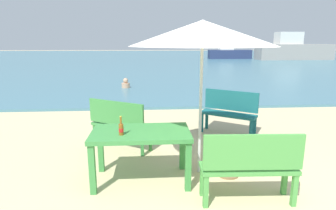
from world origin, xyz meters
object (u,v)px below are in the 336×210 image
object	(u,v)px
beer_bottle_amber	(121,128)
bench_green_right	(250,164)
picnic_table_green	(141,138)
boat_tanker	(293,50)
swimmer_person	(126,84)
patio_umbrella	(202,33)
bench_green_left	(119,122)
bench_teal_center	(229,110)
boat_barge	(229,53)
side_table_wood	(229,154)

from	to	relation	value
beer_bottle_amber	bench_green_right	bearing A→B (deg)	-19.25
picnic_table_green	boat_tanker	bearing A→B (deg)	58.76
swimmer_person	boat_tanker	world-z (taller)	boat_tanker
patio_umbrella	bench_green_left	distance (m)	2.31
picnic_table_green	bench_green_left	distance (m)	1.33
bench_teal_center	bench_green_left	xyz separation A→B (m)	(-2.32, -0.79, 0.00)
beer_bottle_amber	bench_teal_center	distance (m)	3.07
beer_bottle_amber	boat_barge	distance (m)	28.68
boat_barge	boat_tanker	bearing A→B (deg)	-16.26
patio_umbrella	bench_green_left	world-z (taller)	patio_umbrella
patio_umbrella	swimmer_person	size ratio (longest dim) A/B	5.61
picnic_table_green	bench_teal_center	world-z (taller)	bench_teal_center
bench_green_left	boat_barge	bearing A→B (deg)	69.89
bench_green_right	boat_tanker	distance (m)	29.39
bench_teal_center	picnic_table_green	bearing A→B (deg)	-132.65
beer_bottle_amber	bench_green_right	xyz separation A→B (m)	(1.62, -0.56, -0.31)
bench_green_right	bench_teal_center	bearing A→B (deg)	79.23
beer_bottle_amber	bench_teal_center	xyz separation A→B (m)	(2.14, 2.18, -0.31)
beer_bottle_amber	boat_tanker	size ratio (longest dim) A/B	0.03
swimmer_person	boat_barge	world-z (taller)	boat_barge
side_table_wood	bench_green_right	xyz separation A→B (m)	(0.04, -0.77, 0.19)
patio_umbrella	bench_teal_center	bearing A→B (deg)	61.71
picnic_table_green	boat_tanker	distance (m)	29.44
picnic_table_green	patio_umbrella	bearing A→B (deg)	13.13
swimmer_person	boat_barge	bearing A→B (deg)	62.66
beer_bottle_amber	boat_barge	size ratio (longest dim) A/B	0.06
beer_bottle_amber	boat_tanker	world-z (taller)	boat_tanker
bench_teal_center	boat_tanker	xyz separation A→B (m)	(13.39, 23.13, 0.55)
beer_bottle_amber	bench_teal_center	world-z (taller)	beer_bottle_amber
patio_umbrella	swimmer_person	world-z (taller)	patio_umbrella
patio_umbrella	boat_tanker	size ratio (longest dim) A/B	0.30
beer_bottle_amber	bench_green_left	world-z (taller)	beer_bottle_amber
bench_green_right	boat_tanker	bearing A→B (deg)	61.74
boat_barge	boat_tanker	world-z (taller)	boat_tanker
bench_green_left	boat_barge	distance (m)	27.42
side_table_wood	bench_green_left	world-z (taller)	bench_green_left
bench_green_right	boat_barge	distance (m)	28.74
boat_tanker	patio_umbrella	bearing A→B (deg)	-119.93
patio_umbrella	bench_teal_center	distance (m)	2.61
picnic_table_green	beer_bottle_amber	distance (m)	0.36
picnic_table_green	boat_tanker	xyz separation A→B (m)	(15.27, 25.17, 0.44)
patio_umbrella	picnic_table_green	bearing A→B (deg)	-166.87
side_table_wood	beer_bottle_amber	bearing A→B (deg)	-172.57
picnic_table_green	patio_umbrella	world-z (taller)	patio_umbrella
bench_green_left	boat_barge	world-z (taller)	boat_barge
picnic_table_green	boat_barge	bearing A→B (deg)	71.59
bench_green_right	swimmer_person	bearing A→B (deg)	104.24
patio_umbrella	boat_barge	world-z (taller)	patio_umbrella
patio_umbrella	bench_green_left	xyz separation A→B (m)	(-1.33, 1.04, -1.58)
patio_umbrella	bench_teal_center	xyz separation A→B (m)	(0.98, 1.83, -1.58)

